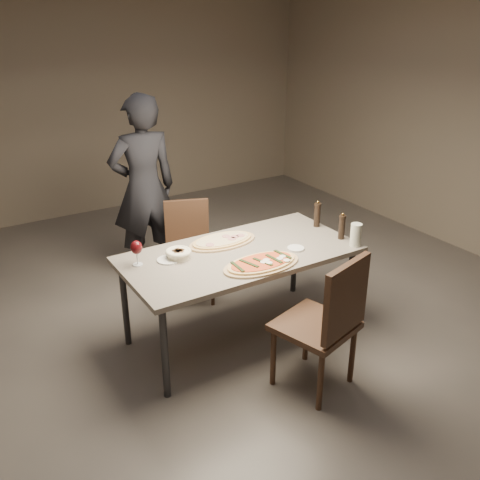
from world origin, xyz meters
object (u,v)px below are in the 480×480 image
dining_table (240,259)px  diner (144,188)px  bread_basket (178,253)px  pepper_mill_left (317,214)px  carafe (356,235)px  chair_near (328,318)px  chair_far (189,245)px  ham_pizza (223,241)px  zucchini_pizza (262,263)px

dining_table → diner: (-0.18, 1.45, 0.20)m
bread_basket → pepper_mill_left: bearing=-2.1°
dining_table → carafe: carafe is taller
chair_near → diner: diner is taller
dining_table → chair_far: bearing=91.6°
dining_table → ham_pizza: bearing=96.3°
chair_near → chair_far: size_ratio=1.15×
bread_basket → pepper_mill_left: 1.28m
dining_table → chair_far: size_ratio=2.03×
bread_basket → chair_far: size_ratio=0.22×
carafe → diner: diner is taller
bread_basket → chair_near: bearing=-59.8°
pepper_mill_left → diner: size_ratio=0.13×
chair_near → chair_far: bearing=79.5°
ham_pizza → chair_near: (0.17, -1.10, -0.19)m
carafe → chair_near: chair_near is taller
pepper_mill_left → carafe: (0.00, -0.47, -0.02)m
chair_far → pepper_mill_left: bearing=159.3°
diner → chair_far: bearing=108.2°
zucchini_pizza → carafe: size_ratio=3.35×
chair_far → chair_near: bearing=115.9°
pepper_mill_left → carafe: 0.47m
dining_table → zucchini_pizza: 0.29m
ham_pizza → bread_basket: size_ratio=2.96×
pepper_mill_left → bread_basket: bearing=177.9°
chair_far → zucchini_pizza: bearing=112.2°
bread_basket → diner: size_ratio=0.11×
ham_pizza → chair_near: size_ratio=0.56×
ham_pizza → carafe: (0.85, -0.60, 0.08)m
bread_basket → zucchini_pizza: bearing=-42.9°
zucchini_pizza → ham_pizza: 0.51m
ham_pizza → chair_far: bearing=95.0°
pepper_mill_left → chair_far: 1.19m
chair_near → chair_far: (-0.17, 1.71, -0.07)m
zucchini_pizza → chair_far: bearing=100.4°
bread_basket → carafe: (1.28, -0.52, 0.05)m
chair_far → diner: size_ratio=0.50×
carafe → ham_pizza: bearing=145.1°
dining_table → carafe: size_ratio=9.87×
ham_pizza → bread_basket: (-0.42, -0.08, 0.03)m
dining_table → ham_pizza: size_ratio=3.15×
bread_basket → chair_far: 0.87m
chair_near → diner: 2.36m
chair_far → dining_table: bearing=111.9°
zucchini_pizza → chair_near: (0.13, -0.59, -0.19)m
chair_far → carafe: bearing=145.4°
ham_pizza → chair_far: (0.00, 0.62, -0.27)m
pepper_mill_left → carafe: bearing=-90.0°
chair_near → carafe: bearing=20.0°
zucchini_pizza → carafe: carafe is taller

